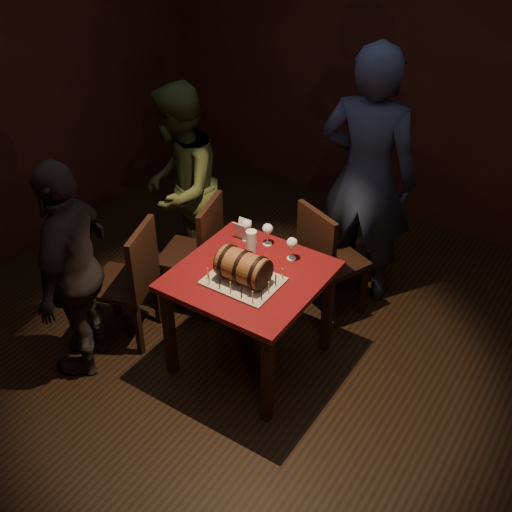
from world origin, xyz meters
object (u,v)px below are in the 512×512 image
at_px(wine_glass_mid, 268,230).
at_px(wine_glass_right, 292,244).
at_px(barrel_cake, 243,267).
at_px(wine_glass_left, 246,225).
at_px(chair_left_front, 132,278).
at_px(person_back, 367,178).
at_px(pub_table, 250,287).
at_px(person_left_rear, 180,188).
at_px(chair_back, 326,256).
at_px(pint_of_ale, 251,241).
at_px(person_left_front, 74,270).
at_px(chair_left_rear, 199,250).

distance_m(wine_glass_mid, wine_glass_right, 0.23).
bearing_deg(barrel_cake, wine_glass_left, 121.65).
bearing_deg(chair_left_front, person_back, 52.32).
relative_size(wine_glass_left, wine_glass_right, 1.00).
xyz_separation_m(pub_table, person_back, (0.24, 1.14, 0.35)).
xyz_separation_m(chair_left_front, person_left_rear, (-0.18, 0.77, 0.28)).
bearing_deg(chair_back, person_left_rear, -171.34).
bearing_deg(wine_glass_left, barrel_cake, -58.35).
xyz_separation_m(chair_left_front, person_back, (1.06, 1.37, 0.46)).
height_order(wine_glass_right, person_back, person_back).
relative_size(barrel_cake, chair_back, 0.40).
bearing_deg(person_left_rear, pint_of_ale, 45.35).
distance_m(wine_glass_mid, chair_back, 0.58).
bearing_deg(person_back, wine_glass_right, 75.16).
bearing_deg(wine_glass_mid, chair_left_front, -142.26).
bearing_deg(person_back, person_left_front, 48.19).
xyz_separation_m(wine_glass_right, chair_back, (0.03, 0.44, -0.35)).
bearing_deg(wine_glass_mid, person_left_rear, 167.40).
distance_m(pub_table, wine_glass_mid, 0.41).
relative_size(wine_glass_right, person_back, 0.08).
bearing_deg(wine_glass_left, person_left_front, -127.61).
distance_m(barrel_cake, person_back, 1.26).
bearing_deg(person_left_rear, chair_left_rear, 30.37).
distance_m(chair_back, person_back, 0.63).
height_order(barrel_cake, chair_left_front, barrel_cake).
bearing_deg(wine_glass_left, chair_back, 45.80).
bearing_deg(wine_glass_mid, pint_of_ale, -113.55).
bearing_deg(chair_left_rear, wine_glass_right, -0.40).
bearing_deg(chair_left_rear, pint_of_ale, -7.74).
relative_size(wine_glass_mid, chair_back, 0.17).
distance_m(pint_of_ale, chair_back, 0.66).
height_order(barrel_cake, wine_glass_left, barrel_cake).
bearing_deg(chair_left_front, wine_glass_left, 42.45).
bearing_deg(pint_of_ale, chair_back, 58.52).
xyz_separation_m(pub_table, wine_glass_right, (0.14, 0.28, 0.23)).
distance_m(pub_table, person_back, 1.22).
height_order(chair_back, person_left_rear, person_left_rear).
bearing_deg(barrel_cake, person_left_front, -151.61).
distance_m(wine_glass_left, pint_of_ale, 0.14).
xyz_separation_m(barrel_cake, chair_left_rear, (-0.66, 0.38, -0.34)).
relative_size(barrel_cake, person_left_rear, 0.23).
relative_size(pub_table, chair_left_front, 0.97).
distance_m(wine_glass_left, wine_glass_mid, 0.15).
distance_m(chair_left_front, person_left_rear, 0.84).
xyz_separation_m(barrel_cake, person_back, (0.23, 1.24, 0.12)).
height_order(wine_glass_left, chair_left_front, chair_left_front).
xyz_separation_m(pint_of_ale, person_left_front, (-0.80, -0.82, -0.05)).
relative_size(chair_left_rear, chair_left_front, 1.00).
relative_size(chair_left_front, person_back, 0.47).
distance_m(wine_glass_left, person_left_front, 1.15).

